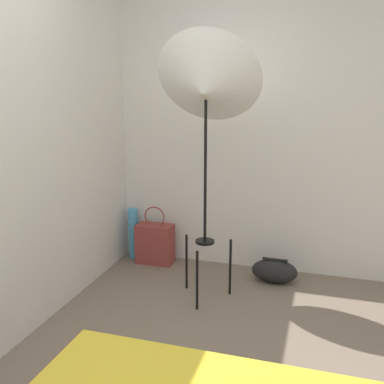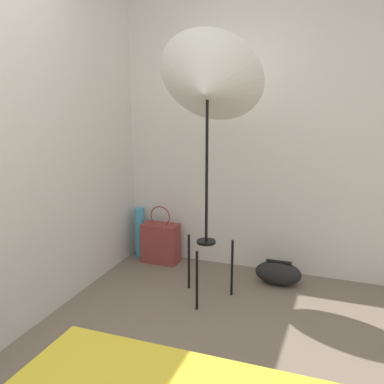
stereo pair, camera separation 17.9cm
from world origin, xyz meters
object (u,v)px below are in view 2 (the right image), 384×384
Objects in this scene: tote_bag at (161,243)px; paper_roll at (140,232)px; photo_umbrella at (207,87)px; duffel_bag at (278,273)px.

paper_roll is at bearing 164.05° from tote_bag.
photo_umbrella is at bearing -34.74° from paper_roll.
tote_bag reaches higher than duffel_bag.
duffel_bag is at bearing -7.60° from paper_roll.
duffel_bag is at bearing 40.65° from photo_umbrella.
duffel_bag is 0.80× the size of paper_roll.
tote_bag is 1.42× the size of duffel_bag.
photo_umbrella is 1.64m from duffel_bag.
paper_roll is (-0.25, 0.07, 0.05)m from tote_bag.
photo_umbrella is at bearing -139.35° from duffel_bag.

